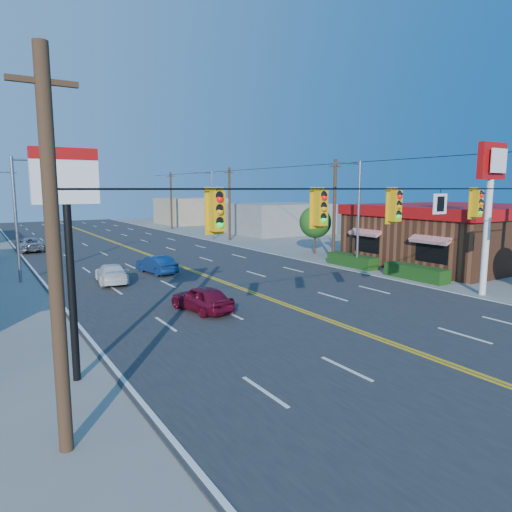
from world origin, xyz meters
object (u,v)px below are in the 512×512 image
pizza_hut_sign (67,216)px  car_magenta (202,300)px  car_blue (157,265)px  car_white (111,274)px  kfc_pylon (490,188)px  car_silver (30,245)px  kfc (455,233)px  signal_span (416,221)px

pizza_hut_sign → car_magenta: pizza_hut_sign is taller
car_blue → car_white: (-3.58, -1.64, -0.03)m
kfc_pylon → pizza_hut_sign: 22.02m
car_magenta → car_blue: bearing=-108.6°
car_white → car_silver: size_ratio=0.88×
car_blue → car_silver: 18.50m
kfc → kfc_pylon: (-8.90, -8.00, 3.66)m
car_magenta → car_silver: car_silver is taller
car_white → car_silver: 19.24m
kfc → car_magenta: (-24.10, -2.89, -1.74)m
car_magenta → car_white: size_ratio=0.89×
kfc → car_magenta: kfc is taller
kfc_pylon → car_white: bearing=140.2°
car_white → car_blue: bearing=-148.1°
kfc_pylon → car_blue: 21.62m
kfc → pizza_hut_sign: (-30.90, -8.00, 2.80)m
signal_span → car_silver: size_ratio=5.08×
kfc → car_white: (-26.04, 6.30, -1.77)m
car_blue → pizza_hut_sign: bearing=54.2°
signal_span → kfc: signal_span is taller
signal_span → kfc_pylon: 11.87m
kfc_pylon → kfc: bearing=42.0°
kfc_pylon → car_blue: size_ratio=2.18×
kfc → signal_span: bearing=-149.1°
car_white → kfc_pylon: bearing=147.4°
signal_span → car_blue: bearing=97.0°
car_white → car_silver: car_silver is taller
kfc_pylon → car_silver: 39.17m
pizza_hut_sign → car_white: (4.86, 14.30, -4.57)m
car_white → car_silver: bearing=-74.8°
signal_span → car_blue: size_ratio=6.25×
kfc → car_white: bearing=166.4°
signal_span → car_magenta: bearing=114.1°
car_blue → car_white: 3.94m
kfc_pylon → car_magenta: size_ratio=2.26×
car_magenta → car_silver: (-4.61, 28.25, 0.03)m
car_magenta → car_blue: 10.96m
signal_span → kfc_pylon: bearing=19.8°
kfc_pylon → car_silver: kfc_pylon is taller
car_silver → kfc: bearing=138.0°
kfc_pylon → signal_span: bearing=-160.2°
car_magenta → pizza_hut_sign: bearing=26.9°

